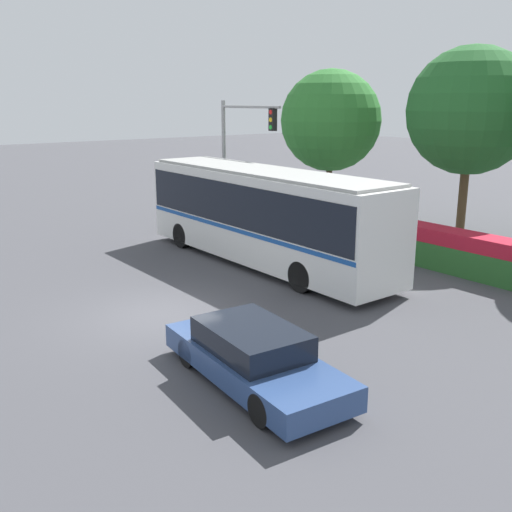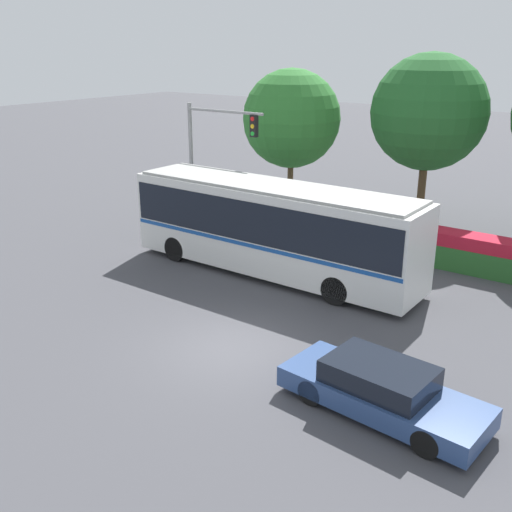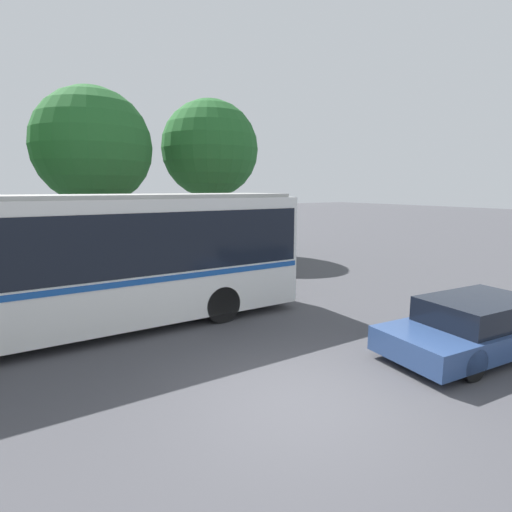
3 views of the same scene
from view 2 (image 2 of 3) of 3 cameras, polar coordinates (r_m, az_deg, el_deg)
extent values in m
plane|color=#444449|center=(17.42, -2.27, -8.67)|extent=(140.00, 140.00, 0.00)
cube|color=silver|center=(22.20, 1.57, 2.69)|extent=(11.56, 2.58, 3.09)
cube|color=black|center=(22.06, 1.59, 3.91)|extent=(11.32, 2.61, 1.48)
cube|color=#194C9E|center=(22.31, 1.57, 1.77)|extent=(11.44, 2.61, 0.14)
cube|color=black|center=(25.71, -9.13, 5.66)|extent=(0.07, 2.13, 1.73)
cube|color=#9D9D99|center=(21.79, 1.61, 6.70)|extent=(11.09, 2.37, 0.10)
cylinder|color=black|center=(24.16, -7.63, 0.71)|extent=(1.00, 0.31, 1.00)
cylinder|color=black|center=(25.71, -4.25, 1.99)|extent=(1.00, 0.31, 1.00)
cylinder|color=black|center=(20.10, 7.61, -3.25)|extent=(1.00, 0.31, 1.00)
cylinder|color=black|center=(21.94, 10.40, -1.42)|extent=(1.00, 0.31, 1.00)
cube|color=navy|center=(14.71, 11.96, -12.92)|extent=(5.03, 2.27, 0.52)
cube|color=black|center=(14.49, 11.68, -11.00)|extent=(2.58, 1.83, 0.53)
cylinder|color=black|center=(14.90, 18.73, -13.67)|extent=(0.67, 0.28, 0.65)
cylinder|color=black|center=(13.64, 15.93, -16.78)|extent=(0.67, 0.28, 0.65)
cylinder|color=black|center=(16.00, 8.76, -10.34)|extent=(0.67, 0.28, 0.65)
cylinder|color=black|center=(14.82, 5.28, -12.79)|extent=(0.67, 0.28, 0.65)
cylinder|color=gray|center=(27.89, -6.17, 8.41)|extent=(0.18, 0.18, 5.79)
cylinder|color=gray|center=(26.21, -3.01, 13.61)|extent=(4.01, 0.12, 0.12)
cube|color=black|center=(25.33, -0.19, 12.29)|extent=(0.30, 0.22, 0.90)
cylinder|color=red|center=(25.20, -0.36, 12.94)|extent=(0.18, 0.02, 0.18)
cylinder|color=yellow|center=(25.23, -0.36, 12.26)|extent=(0.18, 0.02, 0.18)
cylinder|color=green|center=(25.27, -0.35, 11.59)|extent=(0.18, 0.02, 0.18)
cube|color=#286028|center=(24.65, 16.85, 0.32)|extent=(8.64, 1.10, 0.93)
cube|color=#B7192D|center=(24.44, 17.01, 1.90)|extent=(8.46, 1.05, 0.50)
cylinder|color=brown|center=(29.76, 3.28, 6.66)|extent=(0.28, 0.28, 3.21)
sphere|color=#2D752D|center=(29.21, 3.40, 12.95)|extent=(4.66, 4.66, 4.66)
cylinder|color=brown|center=(28.87, 15.48, 5.91)|extent=(0.36, 0.36, 3.54)
sphere|color=#236028|center=(28.28, 16.15, 13.05)|extent=(5.15, 5.15, 5.15)
camera|label=1|loc=(6.76, 72.27, -16.17)|focal=41.18mm
camera|label=3|loc=(15.95, -25.34, 0.75)|focal=28.33mm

